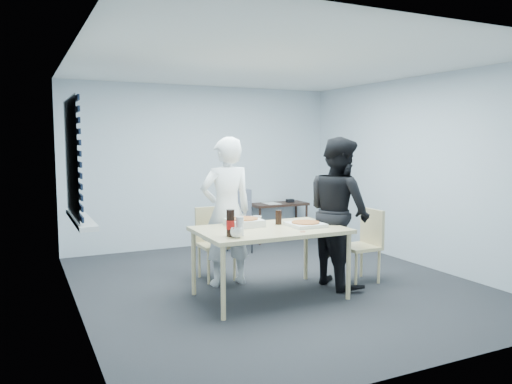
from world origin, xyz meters
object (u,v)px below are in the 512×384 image
mug_a (237,233)px  soda_bottle (230,223)px  side_table (279,207)px  person_black (339,212)px  chair_far (214,237)px  chair_right (365,240)px  mug_b (257,220)px  dining_table (270,233)px  backpack (240,205)px  person_white (226,212)px  stool (240,227)px

mug_a → soda_bottle: 0.13m
side_table → person_black: bearing=-103.0°
chair_far → chair_right: bearing=-30.6°
person_black → mug_b: size_ratio=17.70×
dining_table → mug_a: mug_a is taller
soda_bottle → backpack: bearing=64.1°
dining_table → person_white: 0.73m
mug_b → soda_bottle: bearing=-135.7°
chair_right → soda_bottle: bearing=-171.2°
chair_far → person_white: 0.51m
backpack → mug_a: (-1.13, -2.48, 0.08)m
chair_right → person_black: (-0.39, 0.01, 0.37)m
chair_right → mug_a: 1.95m
dining_table → chair_right: (1.34, 0.06, -0.20)m
dining_table → backpack: 2.23m
backpack → mug_b: backpack is taller
dining_table → chair_far: 1.07m
chair_right → mug_b: size_ratio=8.90×
person_white → person_black: 1.34m
backpack → stool: bearing=77.4°
side_table → soda_bottle: (-2.14, -2.94, 0.33)m
person_black → backpack: bearing=10.1°
stool → soda_bottle: size_ratio=1.88×
chair_far → side_table: (1.84, 1.69, 0.06)m
stool → soda_bottle: bearing=-115.7°
stool → soda_bottle: soda_bottle is taller
backpack → mug_a: size_ratio=3.77×
mug_a → person_black: bearing=15.0°
stool → mug_a: 2.77m
chair_right → person_black: bearing=177.8°
chair_right → person_white: (-1.59, 0.60, 0.37)m
chair_right → mug_b: 1.41m
mug_a → soda_bottle: bearing=106.6°
person_white → soda_bottle: bearing=70.2°
person_white → backpack: (0.83, 1.48, -0.15)m
dining_table → stool: (0.59, 2.16, -0.31)m
stool → backpack: (0.00, -0.01, 0.34)m
dining_table → backpack: size_ratio=3.42×
backpack → person_white: bearing=-131.8°
person_white → mug_b: size_ratio=17.70×
soda_bottle → chair_right: bearing=8.8°
dining_table → chair_far: size_ratio=1.78×
person_white → backpack: bearing=-119.3°
backpack → mug_b: 1.93m
chair_far → stool: bearing=53.3°
person_black → soda_bottle: size_ratio=6.51×
person_black → chair_right: bearing=-92.2°
dining_table → mug_b: bearing=91.1°
dining_table → chair_right: 1.36m
soda_bottle → person_black: bearing=11.6°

